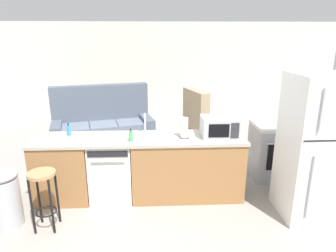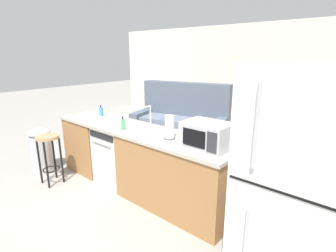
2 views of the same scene
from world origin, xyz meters
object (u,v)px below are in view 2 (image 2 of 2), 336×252
Objects in this scene: couch at (181,123)px; armchair at (279,147)px; dishwasher at (119,154)px; dish_soap_bottle at (101,111)px; bar_stool at (49,149)px; soap_bottle at (123,124)px; stove_range at (324,198)px; microwave at (207,135)px; paper_towel_roll at (170,127)px; trash_bin at (41,150)px; refrigerator at (300,203)px.

couch is 1.80× the size of armchair.
dish_soap_bottle reaches higher than dishwasher.
dishwasher is at bearing 45.47° from bar_stool.
armchair reaches higher than bar_stool.
soap_bottle is 1.24m from bar_stool.
soap_bottle is (-2.30, -0.69, 0.52)m from stove_range.
microwave is at bearing 6.58° from soap_bottle.
couch is (-1.49, 2.15, -0.64)m from paper_towel_roll.
trash_bin is at bearing -136.49° from armchair.
armchair is (2.12, -0.04, -0.04)m from couch.
refrigerator is 2.85m from armchair.
paper_towel_roll is 2.69m from couch.
dishwasher is 0.39× the size of couch.
stove_range is at bearing -58.36° from armchair.
microwave is 0.50m from paper_towel_roll.
dish_soap_bottle is (-3.20, -0.40, 0.52)m from stove_range.
dish_soap_bottle is (-1.62, 0.18, -0.07)m from paper_towel_roll.
refrigerator reaches higher than bar_stool.
armchair is at bearing 43.51° from trash_bin.
stove_range is at bearing 7.17° from dish_soap_bottle.
paper_towel_roll is at bearing -106.76° from armchair.
paper_towel_roll reaches higher than stove_range.
couch reaches higher than paper_towel_roll.
couch reaches higher than stove_range.
armchair reaches higher than trash_bin.
microwave reaches higher than stove_range.
refrigerator is 2.48× the size of trash_bin.
soap_bottle is (0.30, -0.14, 0.55)m from dishwasher.
armchair is at bearing 121.64° from stove_range.
dishwasher is 0.64m from soap_bottle.
soap_bottle is 2.45m from couch.
paper_towel_roll is 1.60× the size of soap_bottle.
stove_range reaches higher than trash_bin.
dishwasher reaches higher than trash_bin.
microwave is at bearing -93.80° from armchair.
trash_bin is at bearing -152.20° from dishwasher.
couch is (-1.99, 2.12, -0.65)m from microwave.
refrigerator is at bearing 1.25° from trash_bin.
dishwasher is 1.14× the size of trash_bin.
microwave is 2.97m from couch.
refrigerator is 4.10m from couch.
trash_bin is 0.62× the size of armchair.
microwave reaches higher than dishwasher.
dishwasher is 0.46× the size of refrigerator.
bar_stool is at bearing -159.06° from stove_range.
couch is 2.12m from armchair.
stove_range is 1.80m from armchair.
dish_soap_bottle is at bearing 52.23° from trash_bin.
microwave is 1.23m from soap_bottle.
bar_stool is at bearing -94.79° from couch.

